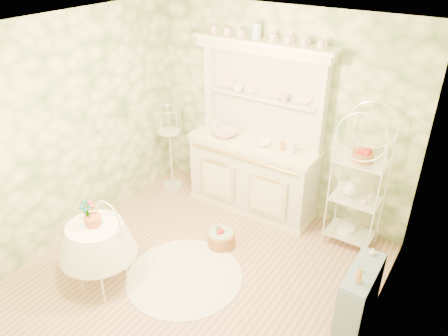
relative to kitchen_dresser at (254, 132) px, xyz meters
The scene contains 22 objects.
floor 1.91m from the kitchen_dresser, 82.50° to the right, with size 3.60×3.60×0.00m, color tan.
ceiling 2.18m from the kitchen_dresser, 82.50° to the right, with size 3.60×3.60×0.00m, color white.
wall_left 2.22m from the kitchen_dresser, 136.47° to the right, with size 3.60×3.60×0.00m, color #F4EBBE.
wall_right 2.52m from the kitchen_dresser, 37.23° to the right, with size 3.60×3.60×0.00m, color #F4EBBE.
wall_back 0.40m from the kitchen_dresser, 54.46° to the left, with size 3.60×3.60×0.00m, color #F4EBBE.
wall_front 3.33m from the kitchen_dresser, 86.55° to the right, with size 3.60×3.60×0.00m, color #F4EBBE.
kitchen_dresser is the anchor object (origin of this frame).
bakers_rack 1.45m from the kitchen_dresser, ahead, with size 0.53×0.38×1.71m, color white.
side_shelf 2.36m from the kitchen_dresser, 31.66° to the right, with size 0.26×0.70×0.60m, color #788FA9.
round_table 2.40m from the kitchen_dresser, 107.73° to the right, with size 0.65×0.65×0.71m, color white.
cafe_chair 2.42m from the kitchen_dresser, 103.46° to the right, with size 0.39×0.39×0.87m, color white.
birdcage_stand 1.36m from the kitchen_dresser, behind, with size 0.34×0.34×1.46m, color white.
floor_basket 1.41m from the kitchen_dresser, 83.12° to the right, with size 0.34×0.34×0.22m, color #AD7044.
lace_rug 2.01m from the kitchen_dresser, 87.35° to the right, with size 1.31×1.31×0.01m, color white.
bowl_floral 0.44m from the kitchen_dresser, behind, with size 0.33×0.33×0.08m, color white.
bowl_white 0.19m from the kitchen_dresser, 12.92° to the right, with size 0.22×0.22×0.07m, color white.
cup_left 0.61m from the kitchen_dresser, 155.64° to the left, with size 0.14×0.14×0.11m, color white.
cup_right 0.58m from the kitchen_dresser, 23.86° to the left, with size 0.11×0.11×0.10m, color white.
potted_geranium 2.32m from the kitchen_dresser, 108.65° to the right, with size 0.17×0.11×0.32m, color #3F7238.
bottle_amber 2.36m from the kitchen_dresser, 35.59° to the right, with size 0.06×0.06×0.17m, color #BD7D3C.
bottle_blue 2.24m from the kitchen_dresser, 33.25° to the right, with size 0.05×0.05×0.10m, color #A2B8D8.
bottle_glass 2.14m from the kitchen_dresser, 25.58° to the right, with size 0.06×0.06×0.08m, color silver.
Camera 1 is at (2.29, -3.00, 3.46)m, focal length 35.00 mm.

